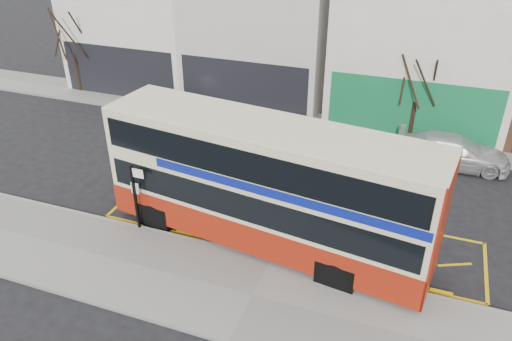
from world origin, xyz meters
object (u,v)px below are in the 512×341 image
at_px(car_white, 453,151).
at_px(street_tree_left, 68,19).
at_px(bus_stop_post, 136,191).
at_px(car_grey, 324,140).
at_px(car_silver, 169,107).
at_px(street_tree_right, 421,66).
at_px(double_decker_bus, 268,185).

height_order(car_white, street_tree_left, street_tree_left).
height_order(bus_stop_post, car_white, bus_stop_post).
relative_size(car_grey, car_white, 0.76).
relative_size(car_silver, car_white, 0.85).
height_order(bus_stop_post, car_grey, bus_stop_post).
bearing_deg(car_silver, car_white, -83.58).
distance_m(bus_stop_post, car_grey, 10.08).
relative_size(bus_stop_post, street_tree_right, 0.46).
xyz_separation_m(bus_stop_post, car_white, (10.86, 9.40, -1.04)).
bearing_deg(bus_stop_post, car_white, 42.34).
relative_size(bus_stop_post, car_white, 0.53).
relative_size(double_decker_bus, street_tree_right, 2.07).
distance_m(bus_stop_post, street_tree_left, 16.31).
relative_size(car_white, street_tree_left, 0.76).
distance_m(bus_stop_post, car_white, 14.40).
bearing_deg(bus_stop_post, double_decker_bus, 13.36).
xyz_separation_m(car_grey, car_white, (5.91, 0.70, 0.10)).
relative_size(double_decker_bus, car_grey, 3.13).
relative_size(bus_stop_post, car_grey, 0.70).
xyz_separation_m(car_silver, car_grey, (8.92, -0.83, -0.10)).
xyz_separation_m(car_silver, street_tree_right, (12.78, 1.90, 3.19)).
distance_m(car_silver, car_white, 14.84).
bearing_deg(car_white, bus_stop_post, 127.68).
bearing_deg(car_grey, car_white, -80.72).
height_order(bus_stop_post, street_tree_right, street_tree_right).
xyz_separation_m(car_grey, street_tree_left, (-16.27, 2.70, 3.91)).
distance_m(car_grey, street_tree_left, 16.95).
distance_m(car_silver, street_tree_left, 8.48).
height_order(car_silver, street_tree_left, street_tree_left).
distance_m(double_decker_bus, street_tree_right, 11.32).
bearing_deg(car_grey, car_silver, 87.24).
height_order(bus_stop_post, car_silver, bus_stop_post).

